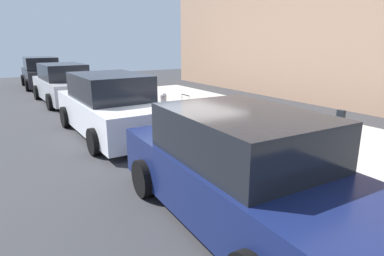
{
  "coord_description": "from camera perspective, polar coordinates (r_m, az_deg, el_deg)",
  "views": [
    {
      "loc": [
        -7.12,
        4.38,
        2.56
      ],
      "look_at": [
        -0.79,
        0.3,
        0.54
      ],
      "focal_mm": 30.34,
      "sensor_mm": 36.0,
      "label": 1
    }
  ],
  "objects": [
    {
      "name": "suitcase_teal_2",
      "position": [
        7.42,
        9.28,
        -1.79
      ],
      "size": [
        0.4,
        0.24,
        0.81
      ],
      "color": "#0F606B",
      "rests_on": "sidewalk_curb"
    },
    {
      "name": "suitcase_black_0",
      "position": [
        6.72,
        15.26,
        -4.12
      ],
      "size": [
        0.48,
        0.21,
        0.83
      ],
      "color": "black",
      "rests_on": "sidewalk_curb"
    },
    {
      "name": "suitcase_silver_6",
      "position": [
        9.06,
        0.58,
        1.82
      ],
      "size": [
        0.42,
        0.23,
        0.76
      ],
      "color": "#9EA0A8",
      "rests_on": "sidewalk_curb"
    },
    {
      "name": "suitcase_navy_4",
      "position": [
        8.24,
        4.21,
        0.6
      ],
      "size": [
        0.37,
        0.21,
        1.01
      ],
      "color": "navy",
      "rests_on": "sidewalk_curb"
    },
    {
      "name": "fire_hydrant",
      "position": [
        10.66,
        -5.02,
        4.17
      ],
      "size": [
        0.39,
        0.21,
        0.81
      ],
      "color": "#99999E",
      "rests_on": "sidewalk_curb"
    },
    {
      "name": "suitcase_black_7",
      "position": [
        9.53,
        -1.14,
        2.46
      ],
      "size": [
        0.46,
        0.23,
        0.93
      ],
      "color": "black",
      "rests_on": "sidewalk_curb"
    },
    {
      "name": "suitcase_maroon_1",
      "position": [
        7.11,
        12.44,
        -2.32
      ],
      "size": [
        0.38,
        0.25,
        0.74
      ],
      "color": "maroon",
      "rests_on": "sidewalk_curb"
    },
    {
      "name": "ground_plane",
      "position": [
        8.74,
        -1.19,
        -2.0
      ],
      "size": [
        40.0,
        40.0,
        0.0
      ],
      "primitive_type": "plane",
      "color": "#333335"
    },
    {
      "name": "suitcase_olive_5",
      "position": [
        8.62,
        2.2,
        1.2
      ],
      "size": [
        0.37,
        0.23,
        0.92
      ],
      "color": "#59601E",
      "rests_on": "sidewalk_curb"
    },
    {
      "name": "bollard_post",
      "position": [
        11.21,
        -7.33,
        4.29
      ],
      "size": [
        0.11,
        0.11,
        0.71
      ],
      "primitive_type": "cylinder",
      "color": "brown",
      "rests_on": "sidewalk_curb"
    },
    {
      "name": "parking_meter",
      "position": [
        6.25,
        24.35,
        -1.1
      ],
      "size": [
        0.12,
        0.09,
        1.27
      ],
      "color": "slate",
      "rests_on": "sidewalk_curb"
    },
    {
      "name": "sidewalk_curb",
      "position": [
        10.21,
        10.83,
        0.64
      ],
      "size": [
        18.0,
        5.0,
        0.14
      ],
      "primitive_type": "cube",
      "color": "#ADA89E",
      "rests_on": "ground_plane"
    },
    {
      "name": "suitcase_red_3",
      "position": [
        7.82,
        6.53,
        -0.35
      ],
      "size": [
        0.49,
        0.22,
        1.0
      ],
      "color": "red",
      "rests_on": "sidewalk_curb"
    },
    {
      "name": "parked_car_white_1",
      "position": [
        9.35,
        -14.11,
        3.67
      ],
      "size": [
        4.8,
        2.08,
        1.7
      ],
      "color": "silver",
      "rests_on": "ground_plane"
    },
    {
      "name": "parked_car_silver_2",
      "position": [
        15.04,
        -21.61,
        7.12
      ],
      "size": [
        4.63,
        2.04,
        1.64
      ],
      "color": "#B2B5BA",
      "rests_on": "ground_plane"
    },
    {
      "name": "parked_car_navy_0",
      "position": [
        4.71,
        8.52,
        -7.49
      ],
      "size": [
        4.65,
        2.26,
        1.64
      ],
      "color": "#141E4C",
      "rests_on": "ground_plane"
    },
    {
      "name": "suitcase_maroon_8",
      "position": [
        10.05,
        -2.67,
        2.79
      ],
      "size": [
        0.47,
        0.22,
        0.64
      ],
      "color": "maroon",
      "rests_on": "sidewalk_curb"
    },
    {
      "name": "parked_car_charcoal_3",
      "position": [
        20.64,
        -24.92,
        8.72
      ],
      "size": [
        4.31,
        2.1,
        1.69
      ],
      "color": "black",
      "rests_on": "ground_plane"
    }
  ]
}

